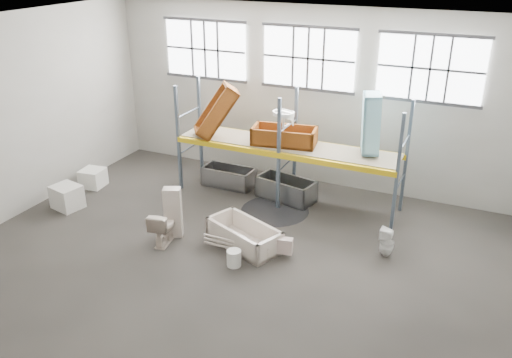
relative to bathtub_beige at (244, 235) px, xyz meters
The scene contains 33 objects.
floor 0.85m from the bathtub_beige, 91.28° to the right, with size 12.00×10.00×0.10m, color #46423C.
ceiling 4.85m from the bathtub_beige, 91.28° to the right, with size 12.00×10.00×0.10m, color silver.
wall_back 4.81m from the bathtub_beige, 90.24° to the left, with size 12.00×0.10×5.00m, color #A19F95.
wall_front 6.26m from the bathtub_beige, 90.17° to the right, with size 12.00×0.10×5.00m, color beige.
wall_left 6.51m from the bathtub_beige, behind, with size 0.10×10.00×5.00m, color #A4A297.
window_left 6.22m from the bathtub_beige, 127.80° to the left, with size 2.60×0.04×1.60m, color white.
window_mid 5.32m from the bathtub_beige, 90.25° to the left, with size 2.60×0.04×1.60m, color white.
window_right 6.20m from the bathtub_beige, 52.50° to the left, with size 2.60×0.04×1.60m, color white.
rack_upright_la 3.88m from the bathtub_beige, 145.07° to the left, with size 0.08×0.08×3.00m, color slate.
rack_upright_lb 4.64m from the bathtub_beige, 132.38° to the left, with size 0.08×0.08×3.00m, color slate.
rack_upright_ma 2.44m from the bathtub_beige, 90.48° to the left, with size 0.08×0.08×3.00m, color slate.
rack_upright_mb 3.53m from the bathtub_beige, 90.31° to the left, with size 0.08×0.08×3.00m, color slate.
rack_upright_ra 3.85m from the bathtub_beige, 35.25° to the left, with size 0.08×0.08×3.00m, color slate.
rack_upright_rb 4.62m from the bathtub_beige, 47.96° to the left, with size 0.08×0.08×3.00m, color slate.
rack_beam_front 2.44m from the bathtub_beige, 90.48° to the left, with size 6.00×0.10×0.14m, color yellow.
rack_beam_back 3.53m from the bathtub_beige, 90.31° to the left, with size 6.00×0.10×0.14m, color yellow.
shelf_deck 3.01m from the bathtub_beige, 90.38° to the left, with size 5.90×1.10×0.03m, color gray.
wet_patch 1.93m from the bathtub_beige, 90.53° to the left, with size 1.80×1.80×0.00m, color black.
bathtub_beige is the anchor object (origin of this frame).
cistern_spare 1.03m from the bathtub_beige, ahead, with size 0.38×0.18×0.37m, color beige.
sink_in_tub 0.53m from the bathtub_beige, 28.02° to the right, with size 0.39×0.39×0.14m, color beige.
toilet_beige 1.89m from the bathtub_beige, 159.06° to the right, with size 0.47×0.82×0.84m, color beige.
cistern_tall 1.78m from the bathtub_beige, behind, with size 0.40×0.26×1.25m, color #C1B2A6.
toilet_white 3.23m from the bathtub_beige, 16.23° to the left, with size 0.31×0.32×0.69m, color white.
steel_tub_left 3.41m from the bathtub_beige, 123.13° to the left, with size 1.48×0.69×0.54m, color #A1A2A7, non-canonical shape.
steel_tub_right 2.72m from the bathtub_beige, 90.62° to the left, with size 1.59×0.74×0.58m, color #9BA0A3, non-canonical shape.
rust_tub_flat 3.11m from the bathtub_beige, 92.23° to the left, with size 1.67×0.78×0.47m, color brown, non-canonical shape.
rust_tub_tilted 3.84m from the bathtub_beige, 128.63° to the left, with size 1.54×0.72×0.43m, color #975C0F, non-canonical shape.
sink_on_shelf 3.04m from the bathtub_beige, 90.84° to the left, with size 0.59×0.45×0.52m, color white.
blue_tub_upright 4.17m from the bathtub_beige, 54.25° to the left, with size 1.48×0.70×0.42m, color #9AE1F4, non-canonical shape.
bucket 0.88m from the bathtub_beige, 78.91° to the right, with size 0.32×0.32×0.37m, color silver.
carton_near 5.11m from the bathtub_beige, behind, with size 0.73×0.62×0.62m, color silver.
carton_far 5.54m from the bathtub_beige, 167.75° to the left, with size 0.62×0.62×0.52m, color white.
Camera 1 is at (4.69, -8.82, 6.43)m, focal length 37.19 mm.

